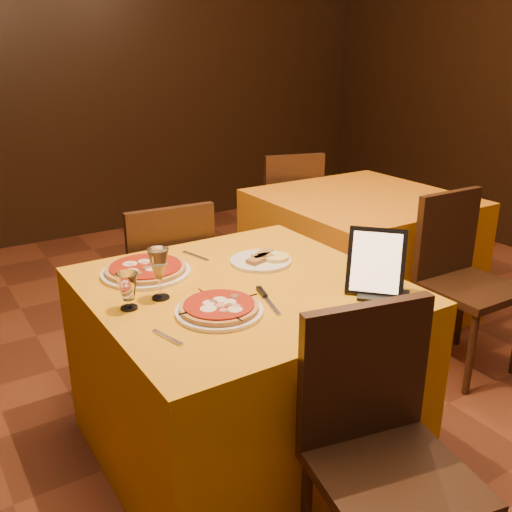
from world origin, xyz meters
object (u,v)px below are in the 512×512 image
side_table (359,255)px  wine_glass (159,274)px  chair_main_near (394,477)px  water_glass (128,291)px  chair_side_far (285,213)px  chair_main_far (161,286)px  tablet (376,262)px  pizza_far (146,270)px  pizza_near (219,309)px  main_table (243,370)px  chair_side_near (471,288)px

side_table → wine_glass: wine_glass is taller
chair_main_near → water_glass: chair_main_near is taller
chair_side_far → chair_main_far: bearing=46.4°
chair_side_far → tablet: tablet is taller
side_table → pizza_far: pizza_far is taller
chair_main_far → chair_side_far: 1.51m
chair_main_far → chair_side_far: same height
pizza_far → wine_glass: wine_glass is taller
chair_side_far → pizza_near: size_ratio=3.04×
side_table → chair_main_far: (-1.31, 0.03, 0.08)m
chair_main_far → wine_glass: bearing=71.8°
main_table → side_table: 1.51m
chair_side_far → side_table: bearing=106.0°
pizza_near → tablet: size_ratio=1.23×
chair_side_near → water_glass: size_ratio=7.00×
chair_main_near → chair_side_near: same height
chair_main_far → tablet: tablet is taller
pizza_near → chair_side_far: bearing=49.1°
chair_side_far → tablet: (-0.94, -1.88, 0.41)m
chair_main_far → water_glass: 0.95m
main_table → water_glass: bearing=176.6°
main_table → chair_side_near: 1.31m
main_table → wine_glass: (-0.31, 0.05, 0.47)m
side_table → water_glass: bearing=-157.1°
tablet → chair_main_far: bearing=155.2°
chair_main_near → chair_main_far: (0.00, 1.62, 0.00)m
wine_glass → chair_side_far: bearing=43.1°
water_glass → tablet: size_ratio=0.53×
chair_side_far → pizza_far: bearing=54.9°
main_table → pizza_near: (-0.19, -0.17, 0.39)m
chair_main_far → chair_side_near: (1.31, -0.86, 0.00)m
water_glass → wine_glass: bearing=9.5°
main_table → chair_side_near: size_ratio=1.21×
side_table → main_table: bearing=-149.7°
chair_side_near → chair_main_far: bearing=147.7°
chair_main_near → pizza_far: bearing=115.1°
main_table → water_glass: 0.62m
chair_side_far → wine_glass: size_ratio=4.79×
pizza_far → tablet: (0.63, -0.62, 0.10)m
tablet → wine_glass: bearing=-161.7°
main_table → side_table: bearing=30.3°
chair_side_far → pizza_far: size_ratio=2.58×
chair_side_far → pizza_near: 2.31m
main_table → pizza_far: (-0.27, 0.29, 0.39)m
water_glass → chair_side_far: bearing=41.4°
main_table → pizza_far: size_ratio=3.12×
pizza_far → tablet: 0.89m
pizza_near → tablet: 0.59m
pizza_far → water_glass: (-0.17, -0.27, 0.05)m
chair_main_near → pizza_near: (-0.19, 0.65, 0.31)m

